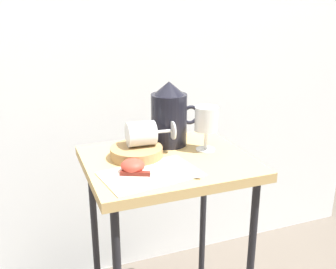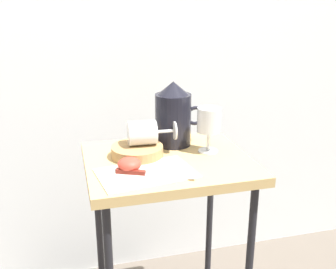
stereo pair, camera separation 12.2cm
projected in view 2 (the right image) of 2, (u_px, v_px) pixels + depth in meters
curtain_drape at (136, 15)px, 1.56m from camera, size 2.40×0.03×2.27m
table at (168, 183)px, 1.27m from camera, size 0.51×0.43×0.72m
linen_napkin at (146, 173)px, 1.13m from camera, size 0.29×0.21×0.00m
basket_tray at (137, 151)px, 1.26m from camera, size 0.16×0.16×0.03m
pitcher at (173, 119)px, 1.34m from camera, size 0.17×0.12×0.22m
wine_glass_upright at (209, 123)px, 1.27m from camera, size 0.08×0.08×0.15m
wine_glass_tipped_near at (143, 133)px, 1.25m from camera, size 0.16×0.08×0.08m
apple_half_left at (129, 164)px, 1.14m from camera, size 0.07×0.07×0.04m
knife at (143, 173)px, 1.12m from camera, size 0.21×0.11×0.01m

